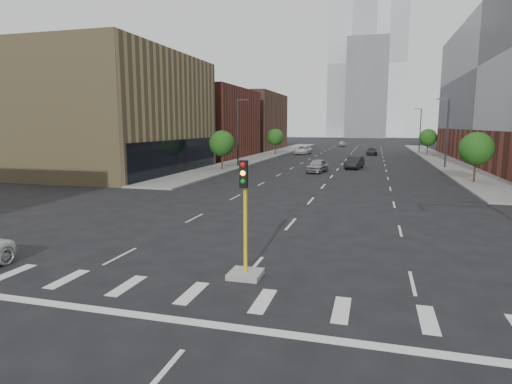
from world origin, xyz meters
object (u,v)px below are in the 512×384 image
at_px(car_mid_right, 354,162).
at_px(car_far_left, 303,150).
at_px(car_deep_right, 372,151).
at_px(median_traffic_signal, 245,252).
at_px(car_distant, 342,144).
at_px(car_near_left, 317,166).

xyz_separation_m(car_mid_right, car_far_left, (-11.18, 26.19, -0.00)).
bearing_deg(car_deep_right, median_traffic_signal, -96.49).
xyz_separation_m(car_far_left, car_deep_right, (13.16, 1.25, -0.12)).
bearing_deg(car_deep_right, car_distant, 100.69).
xyz_separation_m(car_mid_right, car_distant, (-5.93, 59.36, -0.05)).
height_order(car_near_left, car_mid_right, car_mid_right).
bearing_deg(car_distant, car_deep_right, -75.97).
relative_size(car_mid_right, car_deep_right, 1.03).
xyz_separation_m(car_near_left, car_far_left, (-7.05, 32.02, 0.01)).
relative_size(median_traffic_signal, car_distant, 0.99).
bearing_deg(car_near_left, median_traffic_signal, -78.91).
distance_m(car_deep_right, car_distant, 32.88).
bearing_deg(car_mid_right, car_distant, 105.24).
relative_size(car_far_left, car_distant, 1.31).
bearing_deg(car_deep_right, car_near_left, -103.63).
bearing_deg(car_distant, median_traffic_signal, -87.70).
bearing_deg(car_distant, car_far_left, -98.88).
xyz_separation_m(car_far_left, car_distant, (5.25, 33.17, -0.05)).
bearing_deg(car_mid_right, median_traffic_signal, -83.16).
bearing_deg(car_mid_right, car_near_left, -115.76).
bearing_deg(median_traffic_signal, car_near_left, 93.26).
xyz_separation_m(car_near_left, car_mid_right, (4.12, 5.82, 0.01)).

